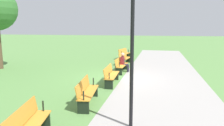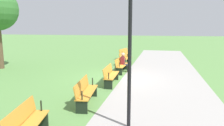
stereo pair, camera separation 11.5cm
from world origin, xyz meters
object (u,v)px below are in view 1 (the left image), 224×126
bench_4 (87,91)px  lamp_post (133,21)px  bench_1 (124,58)px  bench_0 (124,53)px  bench_5 (27,125)px  bench_2 (121,65)px  bench_3 (111,75)px  person_seated (124,62)px

bench_4 → lamp_post: size_ratio=0.44×
bench_1 → bench_4: same height
bench_0 → lamp_post: 12.86m
bench_1 → bench_4: size_ratio=1.00×
bench_5 → bench_1: bearing=165.1°
bench_2 → bench_4: size_ratio=0.99×
bench_2 → bench_5: same height
bench_4 → bench_3: bearing=167.6°
bench_0 → bench_5: 13.81m
bench_1 → bench_3: same height
bench_4 → person_seated: bearing=168.7°
bench_0 → bench_2: bearing=19.8°
bench_3 → bench_4: bearing=-7.4°
bench_1 → bench_4: 8.33m
bench_3 → person_seated: size_ratio=1.52×
bench_2 → lamp_post: size_ratio=0.44×
bench_0 → bench_1: bearing=22.3°
bench_2 → person_seated: 0.29m
bench_0 → bench_5: bearing=12.4°
bench_0 → bench_4: size_ratio=1.01×
bench_0 → bench_5: (13.81, 0.00, 0.00)m
bench_0 → person_seated: size_ratio=1.56×
bench_0 → bench_4: (11.07, 0.48, 0.00)m
bench_1 → person_seated: size_ratio=1.55×
bench_2 → bench_3: bearing=2.5°
bench_3 → bench_4: same height
bench_1 → bench_2: bearing=12.4°
bench_5 → lamp_post: bearing=109.1°
bench_5 → person_seated: 8.52m
bench_2 → bench_5: bearing=-2.5°
bench_3 → bench_2: bearing=177.5°
bench_0 → bench_4: bearing=14.9°
bench_1 → bench_5: same height
bench_1 → lamp_post: bearing=17.8°
bench_3 → person_seated: (-2.97, 0.15, 0.16)m
bench_5 → bench_3: bearing=160.2°
bench_1 → bench_3: size_ratio=1.01×
bench_2 → lamp_post: lamp_post is taller
lamp_post → bench_4: bearing=-127.4°
bench_3 → lamp_post: lamp_post is taller
bench_0 → bench_1: size_ratio=1.01×
bench_3 → bench_5: 5.56m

